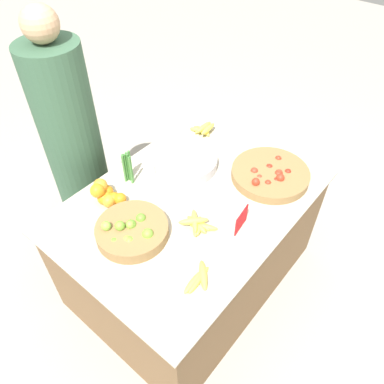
{
  "coord_description": "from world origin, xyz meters",
  "views": [
    {
      "loc": [
        -1.07,
        -0.89,
        2.14
      ],
      "look_at": [
        0.0,
        0.0,
        0.77
      ],
      "focal_mm": 35.0,
      "sensor_mm": 36.0,
      "label": 1
    }
  ],
  "objects": [
    {
      "name": "vendor_person",
      "position": [
        -0.14,
        0.81,
        0.72
      ],
      "size": [
        0.33,
        0.33,
        1.57
      ],
      "color": "#385B42",
      "rests_on": "ground_plane"
    },
    {
      "name": "tomato_basket",
      "position": [
        0.41,
        -0.23,
        0.75
      ],
      "size": [
        0.43,
        0.43,
        0.09
      ],
      "color": "olive",
      "rests_on": "market_table"
    },
    {
      "name": "metal_bowl",
      "position": [
        0.18,
        0.2,
        0.75
      ],
      "size": [
        0.37,
        0.37,
        0.07
      ],
      "color": "#B7B7BF",
      "rests_on": "market_table"
    },
    {
      "name": "lime_bowl",
      "position": [
        -0.38,
        0.06,
        0.76
      ],
      "size": [
        0.35,
        0.35,
        0.1
      ],
      "color": "olive",
      "rests_on": "market_table"
    },
    {
      "name": "market_table",
      "position": [
        0.0,
        0.0,
        0.36
      ],
      "size": [
        1.42,
        1.01,
        0.72
      ],
      "color": "brown",
      "rests_on": "ground_plane"
    },
    {
      "name": "price_sign",
      "position": [
        0.0,
        -0.31,
        0.78
      ],
      "size": [
        0.13,
        0.02,
        0.11
      ],
      "rotation": [
        0.0,
        0.0,
        0.14
      ],
      "color": "red",
      "rests_on": "market_table"
    },
    {
      "name": "banana_bunch_front_right",
      "position": [
        -0.13,
        -0.15,
        0.74
      ],
      "size": [
        0.14,
        0.18,
        0.06
      ],
      "color": "#EFDB4C",
      "rests_on": "market_table"
    },
    {
      "name": "banana_bunch_front_left",
      "position": [
        -0.37,
        -0.34,
        0.74
      ],
      "size": [
        0.19,
        0.13,
        0.03
      ],
      "color": "#EFDB4C",
      "rests_on": "market_table"
    },
    {
      "name": "orange_pile",
      "position": [
        -0.3,
        0.33,
        0.77
      ],
      "size": [
        0.14,
        0.18,
        0.13
      ],
      "color": "orange",
      "rests_on": "market_table"
    },
    {
      "name": "banana_bunch_front_center",
      "position": [
        0.51,
        0.33,
        0.75
      ],
      "size": [
        0.16,
        0.15,
        0.06
      ],
      "color": "#EFDB4C",
      "rests_on": "market_table"
    },
    {
      "name": "veg_bundle",
      "position": [
        -0.11,
        0.36,
        0.81
      ],
      "size": [
        0.06,
        0.05,
        0.18
      ],
      "color": "#4C8E42",
      "rests_on": "market_table"
    },
    {
      "name": "ground_plane",
      "position": [
        0.0,
        0.0,
        0.0
      ],
      "size": [
        12.0,
        12.0,
        0.0
      ],
      "primitive_type": "plane",
      "color": "#ADA599"
    }
  ]
}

